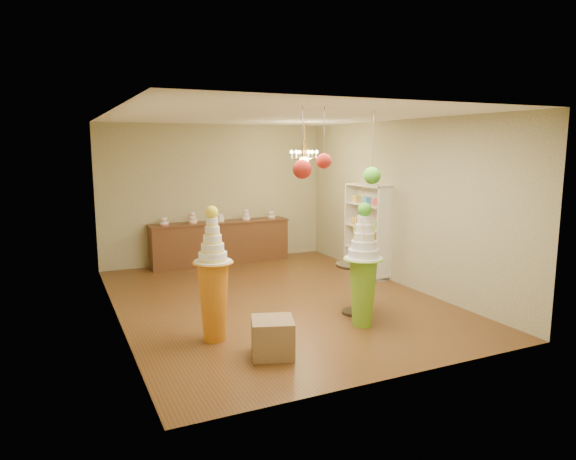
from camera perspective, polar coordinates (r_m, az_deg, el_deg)
name	(u,v)px	position (r m, az deg, el deg)	size (l,w,h in m)	color
floor	(275,299)	(8.65, -1.45, -7.72)	(6.50, 6.50, 0.00)	#573517
ceiling	(274,116)	(8.28, -1.53, 12.54)	(6.50, 6.50, 0.00)	white
wall_back	(216,194)	(11.37, -8.05, 4.01)	(5.00, 0.04, 3.00)	tan
wall_front	(397,245)	(5.54, 12.04, -1.65)	(5.00, 0.04, 3.00)	tan
wall_left	(113,220)	(7.70, -18.82, 1.09)	(0.04, 6.50, 3.00)	tan
wall_right	(400,203)	(9.60, 12.34, 2.92)	(0.04, 6.50, 3.00)	tan
pedestal_green	(363,276)	(7.32, 8.35, -5.06)	(0.55, 0.55, 1.76)	#71AD26
pedestal_orange	(214,290)	(6.79, -8.26, -6.58)	(0.56, 0.56, 1.79)	#C67217
burlap_riser	(273,337)	(6.39, -1.72, -11.84)	(0.50, 0.50, 0.46)	#8E6F4E
sideboard	(220,242)	(11.25, -7.51, -1.30)	(3.04, 0.54, 1.16)	#56321B
shelving_unit	(367,230)	(10.23, 8.80, 0.03)	(0.33, 1.20, 1.80)	silver
round_table	(356,281)	(7.89, 7.52, -5.67)	(0.81, 0.81, 0.78)	black
vase	(356,258)	(7.80, 7.58, -3.12)	(0.16, 0.16, 0.17)	silver
pom_red_left	(302,169)	(6.10, 1.59, 6.77)	(0.23, 0.23, 0.85)	#463D33
pom_green_mid	(372,175)	(6.95, 9.33, 6.01)	(0.23, 0.23, 0.97)	#463D33
pom_red_right	(324,161)	(6.19, 4.01, 7.68)	(0.18, 0.18, 0.73)	#463D33
chandelier	(304,158)	(10.17, 1.80, 8.01)	(0.72, 0.72, 0.85)	#F1B855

